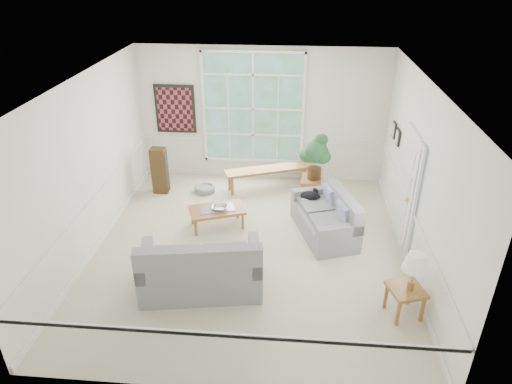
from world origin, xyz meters
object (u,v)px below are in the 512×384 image
(side_table, at_px, (404,301))
(loveseat_right, at_px, (325,214))
(coffee_table, at_px, (217,218))
(end_table, at_px, (314,190))
(loveseat_front, at_px, (201,261))

(side_table, bearing_deg, loveseat_right, 116.95)
(coffee_table, height_order, end_table, end_table)
(side_table, bearing_deg, end_table, 110.20)
(coffee_table, height_order, side_table, side_table)
(end_table, bearing_deg, side_table, -69.80)
(end_table, height_order, side_table, end_table)
(loveseat_front, relative_size, end_table, 3.40)
(loveseat_right, bearing_deg, side_table, -81.00)
(end_table, distance_m, side_table, 3.52)
(coffee_table, distance_m, end_table, 2.20)
(coffee_table, relative_size, side_table, 2.15)
(loveseat_front, distance_m, coffee_table, 1.84)
(loveseat_right, relative_size, loveseat_front, 0.86)
(coffee_table, distance_m, side_table, 3.77)
(coffee_table, bearing_deg, side_table, -55.03)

